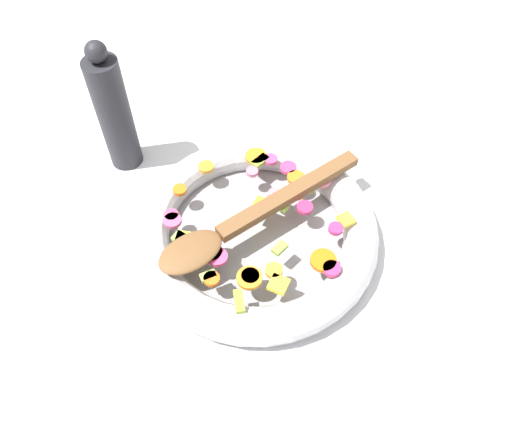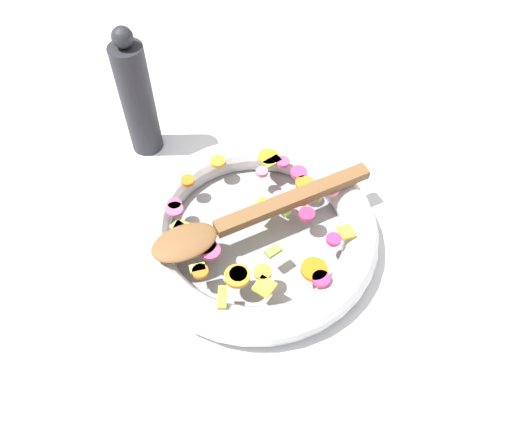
% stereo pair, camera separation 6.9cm
% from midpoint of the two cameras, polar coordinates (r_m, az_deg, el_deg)
% --- Properties ---
extents(ground_plane, '(4.00, 4.00, 0.00)m').
position_cam_midpoint_polar(ground_plane, '(0.73, -2.70, -2.53)').
color(ground_plane, silver).
extents(skillet, '(0.35, 0.35, 0.05)m').
position_cam_midpoint_polar(skillet, '(0.71, -2.77, -1.53)').
color(skillet, gray).
rests_on(skillet, ground_plane).
extents(chopped_vegetables, '(0.26, 0.27, 0.01)m').
position_cam_midpoint_polar(chopped_vegetables, '(0.68, -2.39, -0.28)').
color(chopped_vegetables, orange).
rests_on(chopped_vegetables, skillet).
extents(wooden_spoon, '(0.32, 0.15, 0.01)m').
position_cam_midpoint_polar(wooden_spoon, '(0.67, -4.36, -0.37)').
color(wooden_spoon, brown).
rests_on(wooden_spoon, chopped_vegetables).
extents(pepper_mill, '(0.05, 0.05, 0.22)m').
position_cam_midpoint_polar(pepper_mill, '(0.80, -18.39, 11.40)').
color(pepper_mill, '#232328').
rests_on(pepper_mill, ground_plane).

